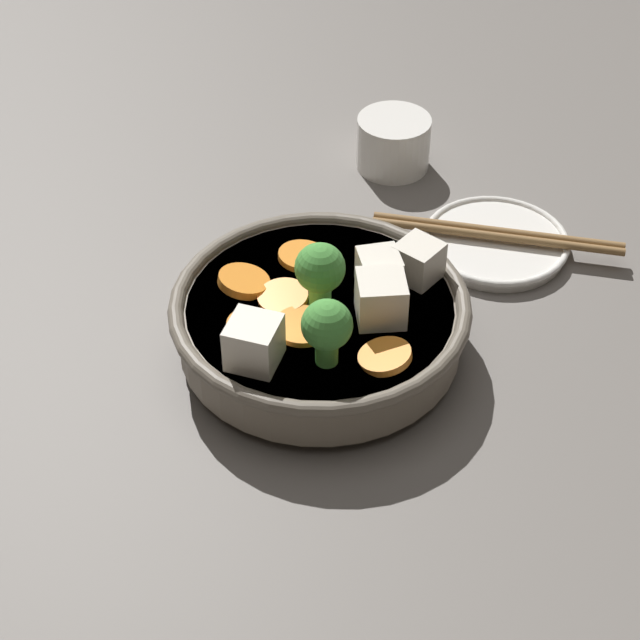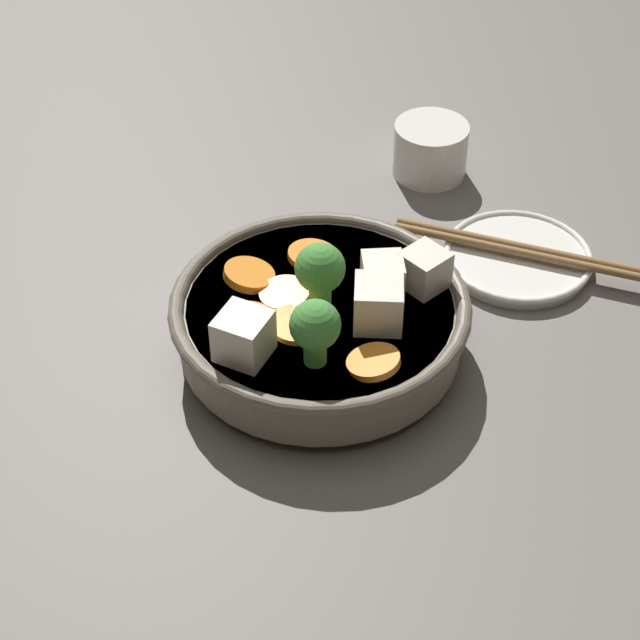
# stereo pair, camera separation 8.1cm
# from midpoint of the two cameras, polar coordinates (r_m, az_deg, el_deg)

# --- Properties ---
(ground_plane) EXTENTS (3.00, 3.00, 0.00)m
(ground_plane) POSITION_cam_midpoint_polar(r_m,az_deg,el_deg) (0.83, 2.78, -1.81)
(ground_plane) COLOR slate
(stirfry_bowl) EXTENTS (0.23, 0.23, 0.10)m
(stirfry_bowl) POSITION_cam_midpoint_polar(r_m,az_deg,el_deg) (0.81, 2.91, -0.00)
(stirfry_bowl) COLOR slate
(stirfry_bowl) RESTS_ON ground_plane
(side_saucer) EXTENTS (0.13, 0.13, 0.01)m
(side_saucer) POSITION_cam_midpoint_polar(r_m,az_deg,el_deg) (0.93, 12.96, 3.14)
(side_saucer) COLOR white
(side_saucer) RESTS_ON ground_plane
(tea_cup) EXTENTS (0.07, 0.07, 0.05)m
(tea_cup) POSITION_cam_midpoint_polar(r_m,az_deg,el_deg) (1.02, 8.20, 8.93)
(tea_cup) COLOR white
(tea_cup) RESTS_ON ground_plane
(chopsticks_pair) EXTENTS (0.17, 0.15, 0.01)m
(chopsticks_pair) POSITION_cam_midpoint_polar(r_m,az_deg,el_deg) (0.93, 13.05, 3.60)
(chopsticks_pair) COLOR olive
(chopsticks_pair) RESTS_ON side_saucer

